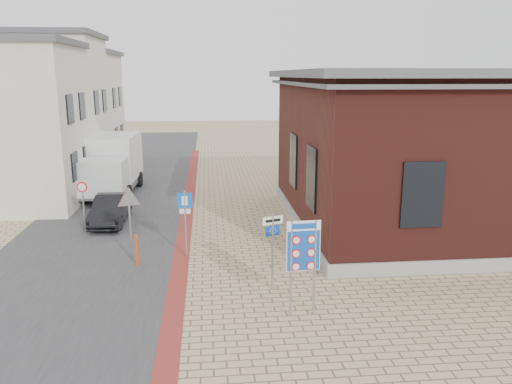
{
  "coord_description": "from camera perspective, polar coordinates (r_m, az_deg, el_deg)",
  "views": [
    {
      "loc": [
        -0.93,
        -14.18,
        6.61
      ],
      "look_at": [
        0.89,
        4.43,
        2.2
      ],
      "focal_mm": 35.0,
      "sensor_mm": 36.0,
      "label": 1
    }
  ],
  "objects": [
    {
      "name": "road_strip",
      "position": [
        30.27,
        -14.14,
        0.26
      ],
      "size": [
        7.0,
        60.0,
        0.02
      ],
      "primitive_type": "cube",
      "color": "#38383A",
      "rests_on": "ground"
    },
    {
      "name": "curb_strip",
      "position": [
        25.09,
        -7.85,
        -2.1
      ],
      "size": [
        0.6,
        40.0,
        0.02
      ],
      "primitive_type": "cube",
      "color": "maroon",
      "rests_on": "ground"
    },
    {
      "name": "townhouse_mid",
      "position": [
        33.78,
        -23.21,
        8.75
      ],
      "size": [
        7.4,
        6.4,
        9.1
      ],
      "color": "silver",
      "rests_on": "ground"
    },
    {
      "name": "parking_sign",
      "position": [
        18.39,
        -8.11,
        -2.32
      ],
      "size": [
        0.55,
        0.07,
        2.51
      ],
      "rotation": [
        0.0,
        0.0,
        -0.03
      ],
      "color": "gray",
      "rests_on": "ground"
    },
    {
      "name": "bollard",
      "position": [
        18.21,
        -13.47,
        -6.51
      ],
      "size": [
        0.13,
        0.13,
        1.12
      ],
      "primitive_type": "cylinder",
      "rotation": [
        0.0,
        0.0,
        -0.41
      ],
      "color": "#DE3F0B",
      "rests_on": "ground"
    },
    {
      "name": "ground",
      "position": [
        15.67,
        -1.71,
        -11.67
      ],
      "size": [
        120.0,
        120.0,
        0.0
      ],
      "primitive_type": "plane",
      "color": "tan",
      "rests_on": "ground"
    },
    {
      "name": "box_truck",
      "position": [
        29.31,
        -16.14,
        3.05
      ],
      "size": [
        2.84,
        6.29,
        3.25
      ],
      "rotation": [
        0.0,
        0.0,
        -0.04
      ],
      "color": "slate",
      "rests_on": "ground"
    },
    {
      "name": "speed_sign",
      "position": [
        23.48,
        -19.17,
        -0.54
      ],
      "size": [
        0.47,
        0.07,
        2.0
      ],
      "rotation": [
        0.0,
        0.0,
        -0.07
      ],
      "color": "gray",
      "rests_on": "ground"
    },
    {
      "name": "sedan",
      "position": [
        23.61,
        -16.26,
        -1.92
      ],
      "size": [
        1.39,
        3.9,
        1.28
      ],
      "primitive_type": "imported",
      "rotation": [
        0.0,
        0.0,
        -0.01
      ],
      "color": "black",
      "rests_on": "ground"
    },
    {
      "name": "bike_rack",
      "position": [
        17.93,
        6.35,
        -7.55
      ],
      "size": [
        0.08,
        1.8,
        0.6
      ],
      "color": "slate",
      "rests_on": "ground"
    },
    {
      "name": "townhouse_near",
      "position": [
        28.16,
        -26.72,
        6.89
      ],
      "size": [
        7.4,
        6.4,
        8.3
      ],
      "color": "silver",
      "rests_on": "ground"
    },
    {
      "name": "townhouse_far",
      "position": [
        39.56,
        -20.58,
        8.89
      ],
      "size": [
        7.4,
        6.4,
        8.3
      ],
      "color": "silver",
      "rests_on": "ground"
    },
    {
      "name": "border_sign",
      "position": [
        13.73,
        5.43,
        -6.42
      ],
      "size": [
        0.95,
        0.12,
        2.78
      ],
      "rotation": [
        0.0,
        0.0,
        0.07
      ],
      "color": "gray",
      "rests_on": "ground"
    },
    {
      "name": "essen_sign",
      "position": [
        15.41,
        1.9,
        -5.31
      ],
      "size": [
        0.66,
        0.28,
        2.55
      ],
      "rotation": [
        0.0,
        0.0,
        0.36
      ],
      "color": "gray",
      "rests_on": "ground"
    },
    {
      "name": "brick_building",
      "position": [
        23.6,
        19.4,
        4.91
      ],
      "size": [
        13.0,
        13.0,
        6.8
      ],
      "color": "gray",
      "rests_on": "ground"
    },
    {
      "name": "yield_sign",
      "position": [
        18.57,
        -14.31,
        -1.41
      ],
      "size": [
        0.91,
        0.34,
        2.65
      ],
      "rotation": [
        0.0,
        0.0,
        0.31
      ],
      "color": "gray",
      "rests_on": "ground"
    }
  ]
}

